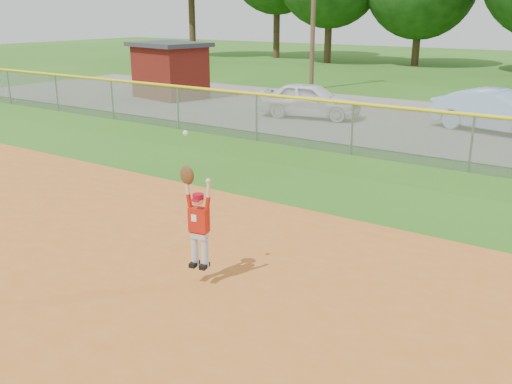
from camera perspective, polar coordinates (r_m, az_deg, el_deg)
ground at (r=9.31m, az=-18.23°, el=-8.86°), size 120.00×120.00×0.00m
parking_strip at (r=22.33m, az=16.11°, el=6.72°), size 44.00×10.00×0.03m
car_white_a at (r=22.42m, az=5.45°, el=9.15°), size 4.17×2.36×1.34m
car_blue at (r=21.16m, az=23.04°, el=7.44°), size 4.57×2.44×1.43m
utility_shed at (r=27.79m, az=-8.59°, el=11.98°), size 3.89×3.28×2.59m
outfield_fence at (r=16.67m, az=9.62°, el=6.64°), size 40.06×0.10×1.55m
ballplayer at (r=8.49m, az=-5.90°, el=-2.61°), size 0.52×0.25×2.08m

